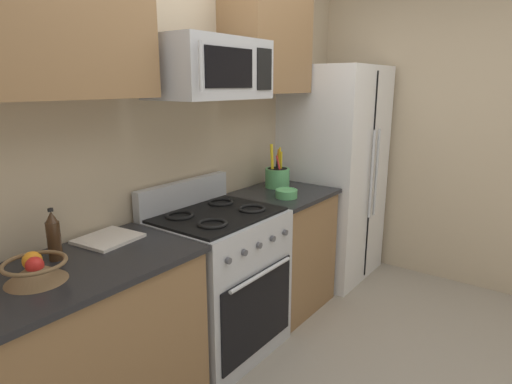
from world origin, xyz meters
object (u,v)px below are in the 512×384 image
Objects in this scene: refrigerator at (333,174)px; microwave at (210,69)px; range_oven at (218,281)px; bottle_soy at (54,236)px; cutting_board at (108,239)px; utensil_crock at (277,177)px; fruit_basket at (35,269)px; prep_bowl at (286,193)px.

microwave is (-1.52, 0.04, 0.85)m from refrigerator.
bottle_soy reaches higher than range_oven.
microwave is at bearing -12.01° from cutting_board.
microwave is at bearing -173.68° from utensil_crock.
fruit_basket is (-2.63, 0.01, 0.04)m from refrigerator.
utensil_crock is at bearing 6.32° from microwave.
cutting_board is at bearing 5.42° from bottle_soy.
bottle_soy is (-0.94, 0.11, -0.75)m from microwave.
range_oven is 0.59× the size of refrigerator.
refrigerator is at bearing -0.65° from range_oven.
range_oven is 0.99m from utensil_crock.
refrigerator is 1.74m from microwave.
cutting_board is at bearing 167.99° from microwave.
bottle_soy is at bearing -174.58° from cutting_board.
bottle_soy is at bearing 176.42° from refrigerator.
range_oven is at bearing 169.87° from prep_bowl.
microwave reaches higher than utensil_crock.
fruit_basket is (-1.94, -0.13, -0.03)m from utensil_crock.
prep_bowl is (0.61, -0.11, 0.47)m from range_oven.
range_oven is 1.21m from fruit_basket.
prep_bowl is (1.72, -0.10, -0.02)m from fruit_basket.
utensil_crock is at bearing 168.65° from refrigerator.
utensil_crock is at bearing -0.55° from bottle_soy.
fruit_basket is 1.72m from prep_bowl.
utensil_crock is (0.84, 0.09, -0.78)m from microwave.
refrigerator reaches higher than cutting_board.
microwave is 1.08m from cutting_board.
fruit_basket is 0.23m from bottle_soy.
range_oven is 1.30m from microwave.
range_oven is 1.58× the size of microwave.
prep_bowl is (1.55, -0.25, -0.08)m from bottle_soy.
bottle_soy is at bearing 171.73° from range_oven.
fruit_basket is at bearing -159.57° from cutting_board.
range_oven is 6.92× the size of prep_bowl.
cutting_board is (-2.17, 0.18, -0.00)m from refrigerator.
prep_bowl is (0.61, -0.14, -0.83)m from microwave.
utensil_crock is 1.95m from fruit_basket.
prep_bowl is at bearing -9.00° from bottle_soy.
refrigerator is 2.18m from cutting_board.
utensil_crock is at bearing 45.37° from prep_bowl.
utensil_crock is at bearing 8.12° from range_oven.
range_oven is at bearing -14.26° from cutting_board.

